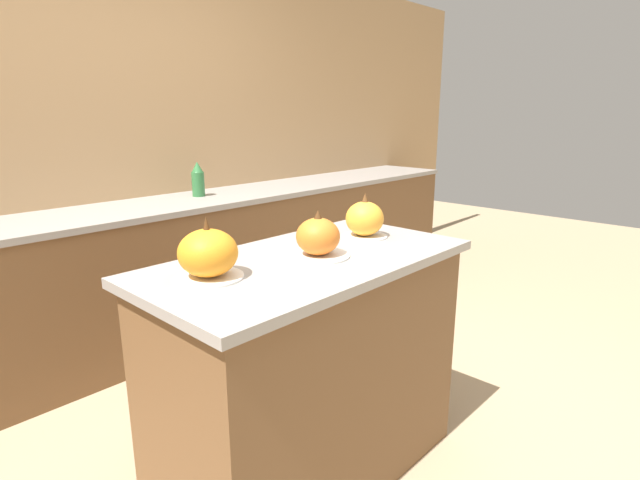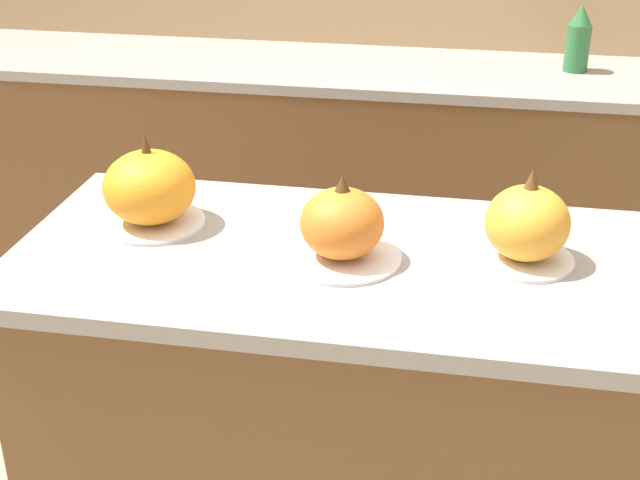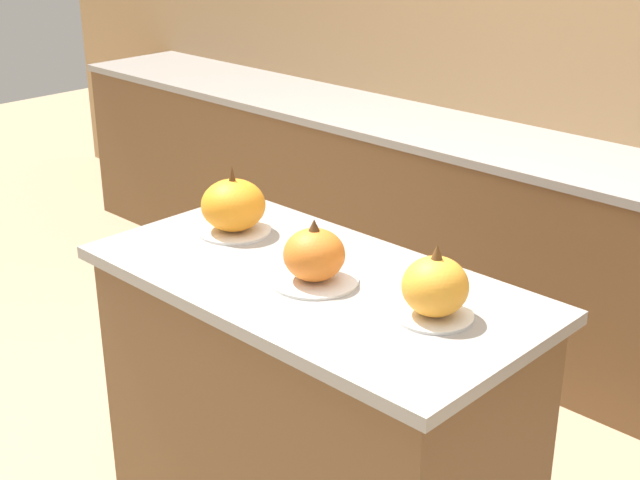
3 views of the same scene
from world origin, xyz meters
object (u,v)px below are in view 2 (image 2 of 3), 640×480
(pumpkin_cake_center, at_px, (342,227))
(bottle_tall, at_px, (578,39))
(pumpkin_cake_right, at_px, (527,225))
(pumpkin_cake_left, at_px, (150,189))

(pumpkin_cake_center, distance_m, bottle_tall, 1.69)
(pumpkin_cake_right, bearing_deg, bottle_tall, 82.49)
(pumpkin_cake_center, bearing_deg, bottle_tall, 71.05)
(pumpkin_cake_left, height_order, pumpkin_cake_right, pumpkin_cake_left)
(pumpkin_cake_center, height_order, bottle_tall, bottle_tall)
(pumpkin_cake_center, relative_size, pumpkin_cake_right, 1.20)
(pumpkin_cake_left, xyz_separation_m, bottle_tall, (0.96, 1.51, 0.00))
(pumpkin_cake_center, height_order, pumpkin_cake_right, pumpkin_cake_right)
(pumpkin_cake_left, bearing_deg, pumpkin_cake_center, -11.62)
(bottle_tall, bearing_deg, pumpkin_cake_left, -122.51)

